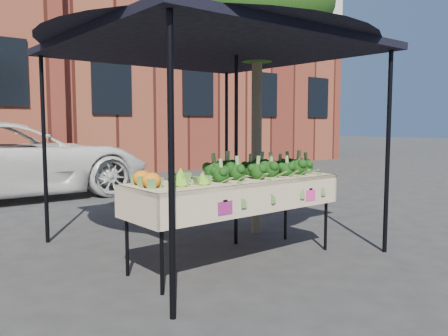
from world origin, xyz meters
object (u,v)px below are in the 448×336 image
(canopy, at_px, (209,133))
(street_tree, at_px, (257,84))
(table, at_px, (236,221))
(vehicle, at_px, (6,59))

(canopy, height_order, street_tree, street_tree)
(table, relative_size, street_tree, 0.60)
(canopy, distance_m, street_tree, 1.16)
(canopy, bearing_deg, table, -102.06)
(canopy, distance_m, vehicle, 5.66)
(street_tree, bearing_deg, vehicle, 109.04)
(table, distance_m, street_tree, 2.08)
(vehicle, bearing_deg, table, -173.12)
(table, relative_size, vehicle, 0.44)
(vehicle, relative_size, street_tree, 1.36)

